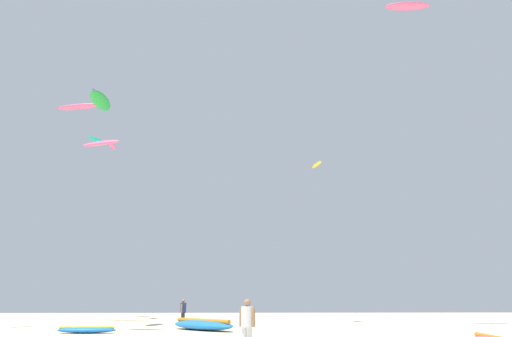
% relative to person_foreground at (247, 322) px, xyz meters
% --- Properties ---
extents(person_foreground, '(0.53, 0.40, 1.78)m').
position_rel_person_foreground_xyz_m(person_foreground, '(0.00, 0.00, 0.00)').
color(person_foreground, silver).
rests_on(person_foreground, ground).
extents(person_midground, '(0.40, 0.56, 1.78)m').
position_rel_person_foreground_xyz_m(person_midground, '(-3.93, 18.12, -0.00)').
color(person_midground, '#2D2D33').
rests_on(person_midground, ground).
extents(kite_grounded_mid, '(3.14, 1.04, 0.37)m').
position_rel_person_foreground_xyz_m(kite_grounded_mid, '(-8.32, 11.13, -0.86)').
color(kite_grounded_mid, blue).
rests_on(kite_grounded_mid, ground).
extents(kite_grounded_far, '(4.65, 5.20, 0.67)m').
position_rel_person_foreground_xyz_m(kite_grounded_far, '(-2.33, 13.73, -0.73)').
color(kite_grounded_far, blue).
rests_on(kite_grounded_far, ground).
extents(kite_aloft_0, '(2.36, 3.84, 0.47)m').
position_rel_person_foreground_xyz_m(kite_aloft_0, '(-14.95, 34.56, 16.89)').
color(kite_aloft_0, '#19B29E').
extents(kite_aloft_2, '(2.81, 1.82, 0.56)m').
position_rel_person_foreground_xyz_m(kite_aloft_2, '(-8.68, 12.36, 9.93)').
color(kite_aloft_2, '#E5598C').
extents(kite_aloft_3, '(4.29, 2.27, 0.55)m').
position_rel_person_foreground_xyz_m(kite_aloft_3, '(-14.02, 23.91, 16.68)').
color(kite_aloft_3, '#E5598C').
extents(kite_aloft_4, '(3.48, 1.30, 0.47)m').
position_rel_person_foreground_xyz_m(kite_aloft_4, '(12.52, 16.63, 22.46)').
color(kite_aloft_4, '#E5598C').
extents(kite_aloft_5, '(0.95, 2.98, 0.57)m').
position_rel_person_foreground_xyz_m(kite_aloft_5, '(-12.37, 29.32, 14.93)').
color(kite_aloft_5, '#E5598C').
extents(kite_aloft_6, '(1.26, 3.72, 0.86)m').
position_rel_person_foreground_xyz_m(kite_aloft_6, '(-10.32, 17.38, 14.67)').
color(kite_aloft_6, green).
extents(kite_aloft_7, '(0.90, 2.18, 0.41)m').
position_rel_person_foreground_xyz_m(kite_aloft_7, '(6.23, 23.13, 11.57)').
color(kite_aloft_7, yellow).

